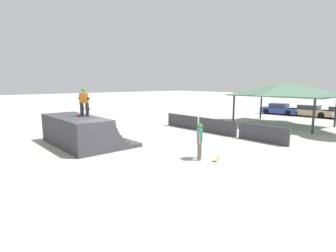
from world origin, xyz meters
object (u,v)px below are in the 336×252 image
Objects in this scene: bystander_walking at (200,138)px; skateboard_on_ground at (217,158)px; skateboard_on_deck at (79,115)px; skater_on_deck at (84,100)px; parked_car_tan at (310,111)px; parked_car_blue at (279,109)px.

skateboard_on_ground is at bearing -82.93° from bystander_walking.
bystander_walking is (6.79, 3.01, -0.74)m from skateboard_on_deck.
parked_car_tan is (3.36, 23.91, -2.04)m from skater_on_deck.
skateboard_on_ground is (6.98, 3.41, -2.58)m from skater_on_deck.
skater_on_deck reaches higher than skateboard_on_ground.
skater_on_deck is 7.17m from bystander_walking.
bystander_walking reaches higher than skateboard_on_ground.
skateboard_on_ground is (0.59, 0.57, -0.96)m from bystander_walking.
parked_car_tan is at bearing -15.77° from skateboard_on_ground.
skateboard_on_ground is 0.20× the size of parked_car_blue.
skateboard_on_deck is 23.65m from parked_car_blue.
skateboard_on_deck reaches higher than skateboard_on_ground.
bystander_walking is 21.51m from parked_car_blue.
skater_on_deck is at bearing 38.70° from skateboard_on_deck.
skateboard_on_ground is at bearing -76.05° from parked_car_blue.
skateboard_on_ground is at bearing -10.56° from skater_on_deck.
bystander_walking is at bearing -78.03° from parked_car_blue.
parked_car_blue and parked_car_tan have the same top height.
skateboard_on_ground is 21.15m from parked_car_blue.
skateboard_on_deck is 0.99× the size of skateboard_on_ground.
skateboard_on_deck is 0.47× the size of bystander_walking.
skateboard_on_deck is at bearing -96.20° from parked_car_blue.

